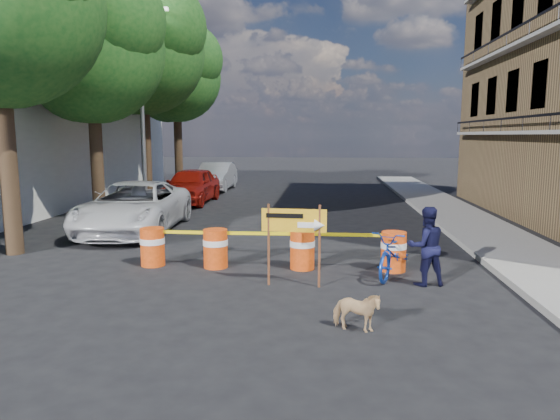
% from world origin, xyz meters
% --- Properties ---
extents(ground, '(120.00, 120.00, 0.00)m').
position_xyz_m(ground, '(0.00, 0.00, 0.00)').
color(ground, black).
rests_on(ground, ground).
extents(sidewalk_east, '(2.40, 40.00, 0.15)m').
position_xyz_m(sidewalk_east, '(6.20, 6.00, 0.07)').
color(sidewalk_east, gray).
rests_on(sidewalk_east, ground).
extents(tree_mid_a, '(5.25, 5.00, 8.68)m').
position_xyz_m(tree_mid_a, '(-6.74, 7.00, 6.01)').
color(tree_mid_a, '#332316').
rests_on(tree_mid_a, ground).
extents(tree_mid_b, '(5.67, 5.40, 9.62)m').
position_xyz_m(tree_mid_b, '(-6.73, 12.00, 6.71)').
color(tree_mid_b, '#332316').
rests_on(tree_mid_b, ground).
extents(tree_far, '(5.04, 4.80, 8.84)m').
position_xyz_m(tree_far, '(-6.74, 17.00, 6.22)').
color(tree_far, '#332316').
rests_on(tree_far, ground).
extents(streetlamp, '(1.25, 0.18, 8.00)m').
position_xyz_m(streetlamp, '(-5.93, 9.50, 4.38)').
color(streetlamp, gray).
rests_on(streetlamp, ground).
extents(barrel_far_left, '(0.58, 0.58, 0.90)m').
position_xyz_m(barrel_far_left, '(-2.81, 1.17, 0.47)').
color(barrel_far_left, '#C63F0B').
rests_on(barrel_far_left, ground).
extents(barrel_mid_left, '(0.58, 0.58, 0.90)m').
position_xyz_m(barrel_mid_left, '(-1.29, 1.13, 0.47)').
color(barrel_mid_left, '#C63F0B').
rests_on(barrel_mid_left, ground).
extents(barrel_mid_right, '(0.58, 0.58, 0.90)m').
position_xyz_m(barrel_mid_right, '(0.73, 1.18, 0.47)').
color(barrel_mid_right, '#C63F0B').
rests_on(barrel_mid_right, ground).
extents(barrel_far_right, '(0.58, 0.58, 0.90)m').
position_xyz_m(barrel_far_right, '(2.80, 1.18, 0.47)').
color(barrel_far_right, '#C63F0B').
rests_on(barrel_far_right, ground).
extents(detour_sign, '(1.32, 0.26, 1.70)m').
position_xyz_m(detour_sign, '(0.77, -0.20, 1.23)').
color(detour_sign, '#592D19').
rests_on(detour_sign, ground).
extents(pedestrian, '(0.91, 0.78, 1.63)m').
position_xyz_m(pedestrian, '(3.30, 0.14, 0.82)').
color(pedestrian, black).
rests_on(pedestrian, ground).
extents(bicycle, '(1.04, 1.23, 1.99)m').
position_xyz_m(bicycle, '(2.75, 0.74, 1.00)').
color(bicycle, '#153DAE').
rests_on(bicycle, ground).
extents(dog, '(0.84, 0.55, 0.66)m').
position_xyz_m(dog, '(1.74, -2.48, 0.33)').
color(dog, '#D9B17C').
rests_on(dog, ground).
extents(suv_white, '(2.95, 5.85, 1.59)m').
position_xyz_m(suv_white, '(-4.80, 5.20, 0.79)').
color(suv_white, silver).
rests_on(suv_white, ground).
extents(sedan_red, '(1.99, 4.76, 1.61)m').
position_xyz_m(sedan_red, '(-4.80, 12.04, 0.81)').
color(sedan_red, maroon).
rests_on(sedan_red, ground).
extents(sedan_silver, '(1.69, 4.73, 1.55)m').
position_xyz_m(sedan_silver, '(-4.80, 17.44, 0.78)').
color(sedan_silver, '#B2B4BA').
rests_on(sedan_silver, ground).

